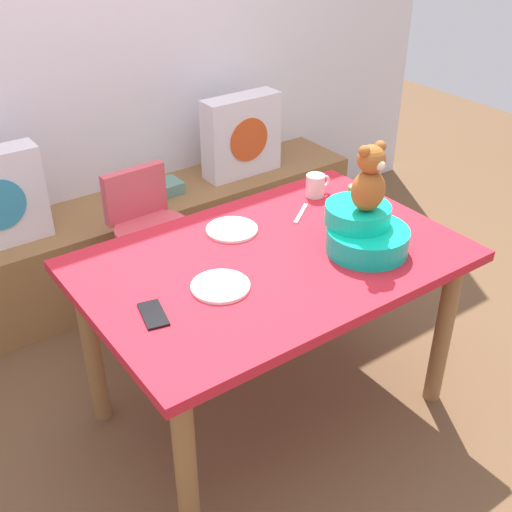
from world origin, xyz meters
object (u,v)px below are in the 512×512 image
infant_seat_teal (364,231)px  dinner_plate_far (220,286)px  dinner_plate_near (232,230)px  pillow_floral_right (242,136)px  highchair (152,233)px  cell_phone (153,314)px  ketchup_bottle (356,201)px  teddy_bear (369,179)px  dining_table (272,279)px  coffee_mug (316,185)px  book_stack (162,189)px

infant_seat_teal → dinner_plate_far: 0.58m
dinner_plate_near → pillow_floral_right: bearing=53.7°
highchair → dinner_plate_far: (-0.15, -0.82, 0.22)m
pillow_floral_right → cell_phone: (-1.19, -1.25, 0.06)m
ketchup_bottle → dinner_plate_far: (-0.69, -0.09, -0.08)m
infant_seat_teal → teddy_bear: (0.00, -0.00, 0.21)m
pillow_floral_right → dining_table: pillow_floral_right is taller
teddy_bear → cell_phone: teddy_bear is taller
dining_table → infant_seat_teal: bearing=-26.3°
ketchup_bottle → dinner_plate_far: bearing=-172.9°
infant_seat_teal → dinner_plate_far: infant_seat_teal is taller
coffee_mug → highchair: bearing=139.4°
pillow_floral_right → dinner_plate_far: (-0.94, -1.24, 0.07)m
highchair → ketchup_bottle: size_ratio=4.27×
infant_seat_teal → coffee_mug: size_ratio=2.75×
coffee_mug → pillow_floral_right: bearing=75.6°
teddy_bear → ketchup_bottle: 0.29m
highchair → dinner_plate_near: bearing=-80.0°
dinner_plate_near → cell_phone: (-0.50, -0.31, -0.00)m
book_stack → infant_seat_teal: size_ratio=0.61×
book_stack → infant_seat_teal: (0.12, -1.35, 0.32)m
teddy_bear → coffee_mug: 0.51m
pillow_floral_right → infant_seat_teal: bearing=-105.6°
teddy_bear → coffee_mug: teddy_bear is taller
book_stack → dinner_plate_near: dinner_plate_near is taller
coffee_mug → dinner_plate_far: 0.79m
book_stack → teddy_bear: 1.45m
dinner_plate_far → cell_phone: size_ratio=1.39×
coffee_mug → dinner_plate_far: (-0.71, -0.35, -0.04)m
pillow_floral_right → ketchup_bottle: (-0.25, -1.15, 0.15)m
dining_table → coffee_mug: (0.45, 0.29, 0.15)m
highchair → teddy_bear: bearing=-65.7°
book_stack → infant_seat_teal: infant_seat_teal is taller
dinner_plate_near → book_stack: bearing=78.4°
teddy_bear → dinner_plate_far: 0.63m
dining_table → dinner_plate_near: 0.26m
book_stack → dinner_plate_far: bearing=-109.4°
book_stack → infant_seat_teal: bearing=-84.8°
book_stack → ketchup_bottle: bearing=-78.3°
book_stack → dinner_plate_near: 1.01m
infant_seat_teal → ketchup_bottle: size_ratio=1.78×
ketchup_bottle → cell_phone: ketchup_bottle is taller
dining_table → cell_phone: 0.53m
dining_table → infant_seat_teal: size_ratio=4.14×
pillow_floral_right → dining_table: 1.36m
pillow_floral_right → book_stack: (-0.49, 0.02, -0.19)m
pillow_floral_right → dining_table: (-0.67, -1.18, -0.04)m
pillow_floral_right → dining_table: bearing=-119.8°
infant_seat_teal → cell_phone: 0.83m
pillow_floral_right → dinner_plate_near: 1.17m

